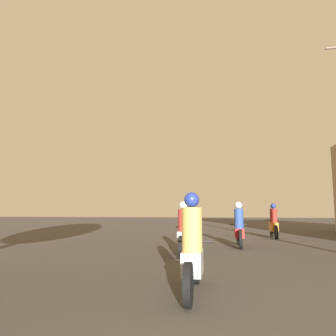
{
  "coord_description": "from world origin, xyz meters",
  "views": [
    {
      "loc": [
        -0.7,
        0.24,
        1.29
      ],
      "look_at": [
        -3.54,
        18.02,
        3.62
      ],
      "focal_mm": 35.0,
      "sensor_mm": 36.0,
      "label": 1
    }
  ],
  "objects": [
    {
      "name": "motorcycle_white",
      "position": [
        -1.8,
        10.05,
        0.62
      ],
      "size": [
        0.6,
        1.97,
        1.56
      ],
      "rotation": [
        0.0,
        0.0,
        0.08
      ],
      "color": "black",
      "rests_on": "ground_plane"
    },
    {
      "name": "motorcycle_silver",
      "position": [
        -1.15,
        5.5,
        0.64
      ],
      "size": [
        0.6,
        2.06,
        1.58
      ],
      "rotation": [
        0.0,
        0.0,
        0.16
      ],
      "color": "black",
      "rests_on": "ground_plane"
    },
    {
      "name": "motorcycle_orange",
      "position": [
        1.74,
        16.39,
        0.64
      ],
      "size": [
        0.6,
        1.97,
        1.61
      ],
      "rotation": [
        0.0,
        0.0,
        0.13
      ],
      "color": "black",
      "rests_on": "ground_plane"
    },
    {
      "name": "motorcycle_red",
      "position": [
        -0.07,
        12.35,
        0.63
      ],
      "size": [
        0.6,
        2.13,
        1.59
      ],
      "rotation": [
        0.0,
        0.0,
        0.14
      ],
      "color": "black",
      "rests_on": "ground_plane"
    }
  ]
}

